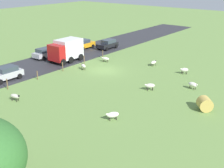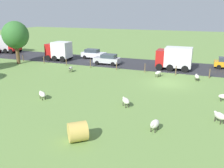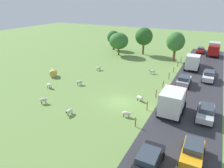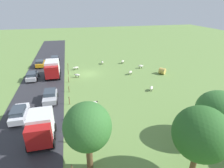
{
  "view_description": "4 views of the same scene",
  "coord_description": "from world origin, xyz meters",
  "px_view_note": "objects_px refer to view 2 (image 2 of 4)",
  "views": [
    {
      "loc": [
        -23.88,
        28.82,
        12.14
      ],
      "look_at": [
        -5.14,
        4.93,
        0.69
      ],
      "focal_mm": 46.46,
      "sensor_mm": 36.0,
      "label": 1
    },
    {
      "loc": [
        -27.78,
        -3.52,
        8.3
      ],
      "look_at": [
        -5.0,
        5.11,
        0.8
      ],
      "focal_mm": 38.42,
      "sensor_mm": 36.0,
      "label": 2
    },
    {
      "loc": [
        10.78,
        -23.28,
        13.4
      ],
      "look_at": [
        -2.99,
        3.6,
        0.81
      ],
      "focal_mm": 32.58,
      "sensor_mm": 36.0,
      "label": 3
    },
    {
      "loc": [
        3.43,
        36.68,
        14.03
      ],
      "look_at": [
        -3.46,
        7.25,
        0.42
      ],
      "focal_mm": 29.13,
      "sensor_mm": 36.0,
      "label": 4
    }
  ],
  "objects_px": {
    "sheep_0": "(158,73)",
    "sheep_5": "(126,101)",
    "truck_0": "(174,58)",
    "tree_2": "(15,35)",
    "car_4": "(93,54)",
    "truck_1": "(59,50)",
    "car_0": "(173,59)",
    "sheep_1": "(71,68)",
    "sheep_7": "(197,77)",
    "car_3": "(108,59)",
    "sheep_2": "(220,116)",
    "hay_bale_0": "(78,132)",
    "truck_2": "(8,43)",
    "sheep_6": "(155,124)",
    "sheep_4": "(42,94)"
  },
  "relations": [
    {
      "from": "tree_2",
      "to": "sheep_5",
      "type": "bearing_deg",
      "value": -117.13
    },
    {
      "from": "sheep_6",
      "to": "sheep_1",
      "type": "bearing_deg",
      "value": 48.01
    },
    {
      "from": "sheep_0",
      "to": "truck_1",
      "type": "bearing_deg",
      "value": 75.19
    },
    {
      "from": "truck_0",
      "to": "truck_1",
      "type": "height_order",
      "value": "truck_0"
    },
    {
      "from": "tree_2",
      "to": "car_4",
      "type": "xyz_separation_m",
      "value": [
        8.01,
        -9.68,
        -3.65
      ]
    },
    {
      "from": "hay_bale_0",
      "to": "truck_0",
      "type": "xyz_separation_m",
      "value": [
        22.59,
        -3.49,
        1.15
      ]
    },
    {
      "from": "tree_2",
      "to": "hay_bale_0",
      "type": "bearing_deg",
      "value": -131.02
    },
    {
      "from": "sheep_2",
      "to": "car_4",
      "type": "bearing_deg",
      "value": 45.17
    },
    {
      "from": "sheep_0",
      "to": "truck_0",
      "type": "bearing_deg",
      "value": -16.51
    },
    {
      "from": "sheep_1",
      "to": "sheep_2",
      "type": "bearing_deg",
      "value": -117.72
    },
    {
      "from": "sheep_5",
      "to": "car_3",
      "type": "xyz_separation_m",
      "value": [
        15.65,
        8.02,
        0.36
      ]
    },
    {
      "from": "sheep_6",
      "to": "hay_bale_0",
      "type": "xyz_separation_m",
      "value": [
        -3.14,
        4.5,
        0.12
      ]
    },
    {
      "from": "sheep_5",
      "to": "sheep_7",
      "type": "distance_m",
      "value": 12.45
    },
    {
      "from": "car_0",
      "to": "car_3",
      "type": "bearing_deg",
      "value": 112.84
    },
    {
      "from": "sheep_4",
      "to": "truck_1",
      "type": "relative_size",
      "value": 0.3
    },
    {
      "from": "sheep_5",
      "to": "truck_2",
      "type": "distance_m",
      "value": 36.62
    },
    {
      "from": "sheep_1",
      "to": "sheep_4",
      "type": "xyz_separation_m",
      "value": [
        -10.42,
        -2.89,
        -0.03
      ]
    },
    {
      "from": "sheep_1",
      "to": "truck_2",
      "type": "height_order",
      "value": "truck_2"
    },
    {
      "from": "sheep_4",
      "to": "hay_bale_0",
      "type": "bearing_deg",
      "value": -129.06
    },
    {
      "from": "sheep_1",
      "to": "sheep_7",
      "type": "distance_m",
      "value": 16.83
    },
    {
      "from": "sheep_5",
      "to": "sheep_1",
      "type": "bearing_deg",
      "value": 49.89
    },
    {
      "from": "car_3",
      "to": "car_4",
      "type": "height_order",
      "value": "car_4"
    },
    {
      "from": "sheep_7",
      "to": "truck_2",
      "type": "distance_m",
      "value": 37.75
    },
    {
      "from": "sheep_1",
      "to": "sheep_7",
      "type": "xyz_separation_m",
      "value": [
        1.76,
        -16.74,
        -0.03
      ]
    },
    {
      "from": "sheep_6",
      "to": "car_0",
      "type": "distance_m",
      "value": 23.41
    },
    {
      "from": "car_4",
      "to": "hay_bale_0",
      "type": "bearing_deg",
      "value": -157.11
    },
    {
      "from": "sheep_5",
      "to": "car_0",
      "type": "relative_size",
      "value": 0.27
    },
    {
      "from": "sheep_7",
      "to": "truck_0",
      "type": "xyz_separation_m",
      "value": [
        4.74,
        3.36,
        1.3
      ]
    },
    {
      "from": "truck_2",
      "to": "truck_0",
      "type": "bearing_deg",
      "value": -95.7
    },
    {
      "from": "sheep_0",
      "to": "sheep_2",
      "type": "relative_size",
      "value": 1.08
    },
    {
      "from": "sheep_2",
      "to": "sheep_6",
      "type": "bearing_deg",
      "value": 124.93
    },
    {
      "from": "sheep_0",
      "to": "sheep_4",
      "type": "relative_size",
      "value": 1.0
    },
    {
      "from": "sheep_1",
      "to": "hay_bale_0",
      "type": "xyz_separation_m",
      "value": [
        -16.09,
        -9.89,
        0.12
      ]
    },
    {
      "from": "sheep_0",
      "to": "sheep_1",
      "type": "height_order",
      "value": "sheep_0"
    },
    {
      "from": "sheep_2",
      "to": "truck_2",
      "type": "height_order",
      "value": "truck_2"
    },
    {
      "from": "sheep_0",
      "to": "tree_2",
      "type": "relative_size",
      "value": 0.18
    },
    {
      "from": "tree_2",
      "to": "truck_0",
      "type": "relative_size",
      "value": 1.38
    },
    {
      "from": "sheep_0",
      "to": "truck_0",
      "type": "relative_size",
      "value": 0.25
    },
    {
      "from": "sheep_0",
      "to": "sheep_6",
      "type": "xyz_separation_m",
      "value": [
        -14.72,
        -2.41,
        -0.01
      ]
    },
    {
      "from": "car_0",
      "to": "car_3",
      "type": "height_order",
      "value": "car_3"
    },
    {
      "from": "sheep_1",
      "to": "tree_2",
      "type": "distance_m",
      "value": 11.63
    },
    {
      "from": "sheep_2",
      "to": "truck_1",
      "type": "relative_size",
      "value": 0.28
    },
    {
      "from": "sheep_0",
      "to": "sheep_5",
      "type": "xyz_separation_m",
      "value": [
        -11.1,
        0.91,
        0.0
      ]
    },
    {
      "from": "truck_0",
      "to": "truck_2",
      "type": "relative_size",
      "value": 1.15
    },
    {
      "from": "sheep_1",
      "to": "car_0",
      "type": "relative_size",
      "value": 0.29
    },
    {
      "from": "tree_2",
      "to": "truck_0",
      "type": "xyz_separation_m",
      "value": [
        4.64,
        -24.13,
        -2.77
      ]
    },
    {
      "from": "sheep_1",
      "to": "car_0",
      "type": "height_order",
      "value": "car_0"
    },
    {
      "from": "sheep_7",
      "to": "truck_2",
      "type": "bearing_deg",
      "value": 77.63
    },
    {
      "from": "truck_0",
      "to": "car_4",
      "type": "bearing_deg",
      "value": 76.87
    },
    {
      "from": "truck_1",
      "to": "car_0",
      "type": "relative_size",
      "value": 0.95
    }
  ]
}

